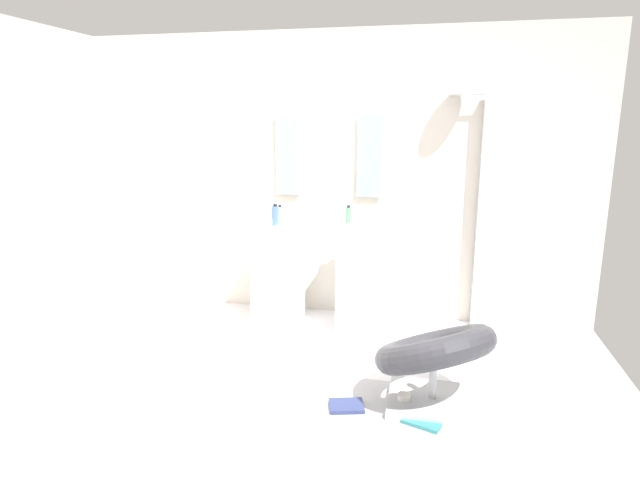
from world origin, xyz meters
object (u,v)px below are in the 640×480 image
Objects in this scene: magazine_teal at (424,420)px; soap_bottle_green at (348,215)px; pedestal_sink_left at (278,268)px; lounge_chair at (434,356)px; soap_bottle_grey at (280,213)px; shower_column at (484,207)px; coffee_mug at (404,400)px; soap_bottle_blue at (275,216)px; towel_rack at (126,283)px; magazine_navy at (346,406)px; pedestal_sink_right at (362,273)px.

soap_bottle_green reaches higher than magazine_teal.
pedestal_sink_left is 0.94× the size of lounge_chair.
soap_bottle_grey reaches higher than magazine_teal.
shower_column reaches higher than coffee_mug.
lounge_chair is at bearing -40.71° from pedestal_sink_left.
magazine_teal is at bearing -44.21° from soap_bottle_blue.
towel_rack is at bearing -170.21° from magazine_teal.
magazine_navy is 2.54× the size of coffee_mug.
pedestal_sink_right is 0.52m from soap_bottle_green.
magazine_teal is at bearing -102.04° from lounge_chair.
soap_bottle_green is (-0.77, 1.29, 0.66)m from lounge_chair.
lounge_chair is 0.65m from magazine_navy.
coffee_mug is (-0.56, -1.57, -1.03)m from shower_column.
pedestal_sink_left is at bearing 133.97° from coffee_mug.
magazine_navy is 1.77m from soap_bottle_green.
soap_bottle_blue reaches higher than soap_bottle_green.
shower_column is at bearing 70.26° from coffee_mug.
shower_column is 1.72m from lounge_chair.
lounge_chair is at bearing -4.55° from towel_rack.
soap_bottle_blue is (0.90, 0.88, 0.39)m from towel_rack.
magazine_teal is (0.49, -0.06, -0.00)m from magazine_navy.
shower_column reaches higher than soap_bottle_green.
pedestal_sink_right is 1.36m from lounge_chair.
towel_rack is at bearing 175.45° from lounge_chair.
towel_rack is at bearing -143.46° from soap_bottle_green.
soap_bottle_grey reaches higher than pedestal_sink_right.
coffee_mug is 0.54× the size of soap_bottle_green.
magazine_teal is at bearing -21.80° from magazine_navy.
soap_bottle_blue is (-1.19, 1.13, 0.97)m from coffee_mug.
towel_rack is at bearing -127.27° from soap_bottle_grey.
magazine_teal is at bearing -67.66° from pedestal_sink_right.
shower_column is 1.80m from soap_bottle_grey.
towel_rack is 4.33× the size of magazine_navy.
pedestal_sink_left is 0.50m from soap_bottle_grey.
shower_column is 1.81m from soap_bottle_blue.
magazine_navy is 1.38× the size of soap_bottle_green.
soap_bottle_green is (-0.14, 0.10, 0.49)m from pedestal_sink_right.
magazine_teal is 1.67× the size of soap_bottle_grey.
pedestal_sink_left reaches higher than magazine_teal.
pedestal_sink_right is at bearing -34.69° from soap_bottle_green.
towel_rack is 6.94× the size of soap_bottle_grey.
pedestal_sink_left is 4.53× the size of magazine_teal.
coffee_mug is (-0.18, -0.06, -0.30)m from lounge_chair.
soap_bottle_blue is at bearing 44.39° from towel_rack.
lounge_chair is at bearing 19.11° from coffee_mug.
shower_column is at bearing 95.87° from magazine_teal.
shower_column reaches higher than magazine_teal.
soap_bottle_grey reaches higher than pedestal_sink_left.
magazine_navy is 1.18× the size of soap_bottle_blue.
coffee_mug reaches higher than magazine_navy.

